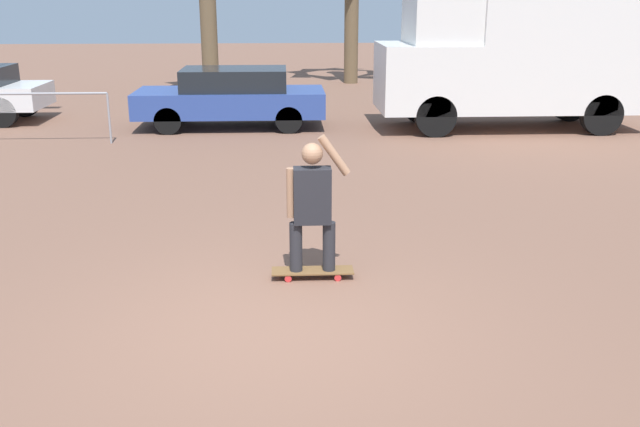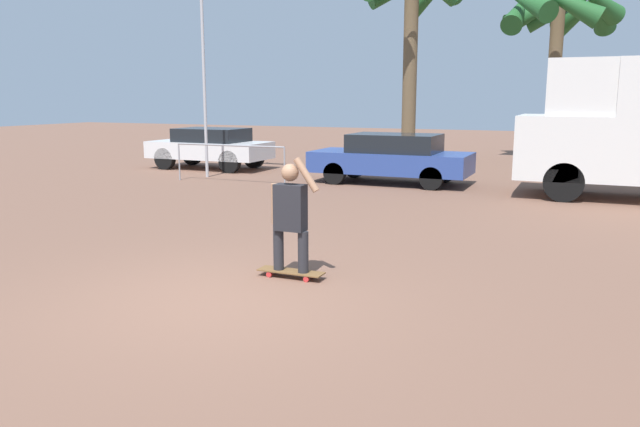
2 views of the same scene
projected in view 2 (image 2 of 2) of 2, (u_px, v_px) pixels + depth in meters
ground_plane at (215, 300)px, 7.39m from camera, size 80.00×80.00×0.00m
skateboard at (291, 272)px, 8.29m from camera, size 0.90×0.26×0.09m
person_skateboarder at (290, 212)px, 8.14m from camera, size 0.68×0.23×1.52m
parked_car_blue at (392, 157)px, 17.19m from camera, size 4.34×1.81×1.37m
parked_car_white at (210, 147)px, 20.72m from camera, size 4.02×1.76×1.35m
palm_tree_center_background at (560, 12)px, 22.58m from camera, size 4.57×4.54×6.61m
palm_tree_far_left at (411, 3)px, 21.30m from camera, size 3.70×3.77×6.86m
flagpole at (204, 29)px, 17.90m from camera, size 0.90×0.12×7.69m
plaza_railing_segment at (230, 152)px, 17.19m from camera, size 3.43×0.05×1.08m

